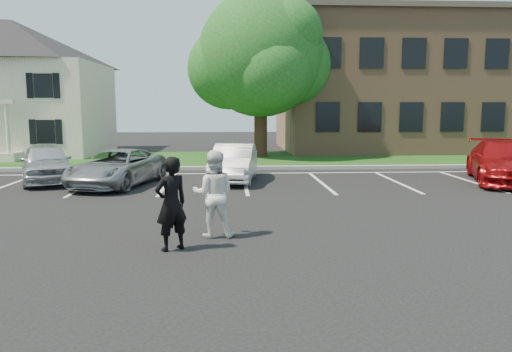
{
  "coord_description": "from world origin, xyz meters",
  "views": [
    {
      "loc": [
        -0.62,
        -9.85,
        2.77
      ],
      "look_at": [
        0.0,
        1.0,
        1.25
      ],
      "focal_mm": 35.0,
      "sensor_mm": 36.0,
      "label": 1
    }
  ],
  "objects": [
    {
      "name": "car_silver_minivan",
      "position": [
        -4.5,
        7.77,
        0.64
      ],
      "size": [
        3.27,
        4.98,
        1.27
      ],
      "primitive_type": "imported",
      "rotation": [
        0.0,
        0.0,
        -0.27
      ],
      "color": "#93969A",
      "rests_on": "ground"
    },
    {
      "name": "ground_plane",
      "position": [
        0.0,
        0.0,
        0.0
      ],
      "size": [
        90.0,
        90.0,
        0.0
      ],
      "primitive_type": "plane",
      "color": "black",
      "rests_on": "ground"
    },
    {
      "name": "office_building",
      "position": [
        14.0,
        21.99,
        4.16
      ],
      "size": [
        22.4,
        10.4,
        8.3
      ],
      "color": "#956E4E",
      "rests_on": "ground"
    },
    {
      "name": "tree",
      "position": [
        1.26,
        17.16,
        5.35
      ],
      "size": [
        7.8,
        7.2,
        8.8
      ],
      "color": "black",
      "rests_on": "ground"
    },
    {
      "name": "grass_strip",
      "position": [
        0.0,
        16.0,
        0.04
      ],
      "size": [
        44.0,
        8.0,
        0.08
      ],
      "primitive_type": "cube",
      "color": "#143E0D",
      "rests_on": "ground"
    },
    {
      "name": "stall_lines",
      "position": [
        1.4,
        8.95,
        0.01
      ],
      "size": [
        34.0,
        5.36,
        0.01
      ],
      "color": "silver",
      "rests_on": "ground"
    },
    {
      "name": "man_black_suit",
      "position": [
        -1.71,
        -0.36,
        0.92
      ],
      "size": [
        0.8,
        0.74,
        1.83
      ],
      "primitive_type": "imported",
      "rotation": [
        0.0,
        0.0,
        3.75
      ],
      "color": "black",
      "rests_on": "ground"
    },
    {
      "name": "car_red_compact",
      "position": [
        9.48,
        7.75,
        0.76
      ],
      "size": [
        3.75,
        5.63,
        1.51
      ],
      "primitive_type": "imported",
      "rotation": [
        0.0,
        0.0,
        -0.34
      ],
      "color": "maroon",
      "rests_on": "ground"
    },
    {
      "name": "car_silver_west",
      "position": [
        -7.28,
        8.76,
        0.72
      ],
      "size": [
        3.14,
        4.55,
        1.44
      ],
      "primitive_type": "imported",
      "rotation": [
        0.0,
        0.0,
        0.38
      ],
      "color": "silver",
      "rests_on": "ground"
    },
    {
      "name": "curb",
      "position": [
        0.0,
        12.0,
        0.07
      ],
      "size": [
        40.0,
        0.3,
        0.15
      ],
      "primitive_type": "cube",
      "color": "gray",
      "rests_on": "ground"
    },
    {
      "name": "car_white_sedan",
      "position": [
        -0.39,
        8.66,
        0.69
      ],
      "size": [
        1.96,
        4.31,
        1.37
      ],
      "primitive_type": "imported",
      "rotation": [
        0.0,
        0.0,
        -0.12
      ],
      "color": "silver",
      "rests_on": "ground"
    },
    {
      "name": "man_white_shirt",
      "position": [
        -0.92,
        0.61,
        0.93
      ],
      "size": [
        0.94,
        0.75,
        1.85
      ],
      "primitive_type": "imported",
      "rotation": [
        0.0,
        0.0,
        3.09
      ],
      "color": "white",
      "rests_on": "ground"
    },
    {
      "name": "house",
      "position": [
        -13.0,
        19.97,
        3.83
      ],
      "size": [
        10.3,
        9.22,
        7.6
      ],
      "color": "#C2B59D",
      "rests_on": "ground"
    }
  ]
}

